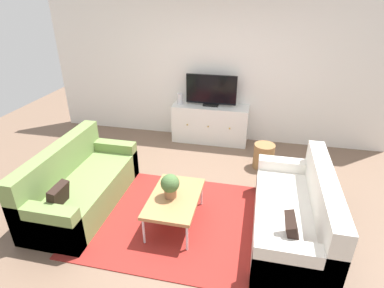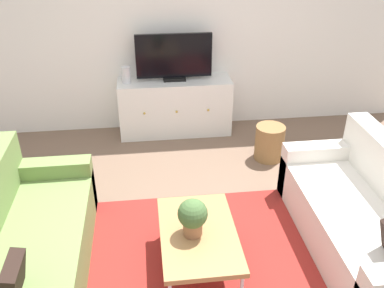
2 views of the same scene
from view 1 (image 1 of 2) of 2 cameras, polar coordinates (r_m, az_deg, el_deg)
ground_plane at (r=4.28m, az=-1.72°, el=-12.48°), size 10.00×10.00×0.00m
wall_back at (r=5.98m, az=4.21°, el=13.51°), size 6.40×0.12×2.70m
area_rug at (r=4.17m, az=-2.24°, el=-13.68°), size 2.50×1.90×0.01m
couch_left_side at (r=4.55m, az=-20.11°, el=-7.26°), size 0.83×1.83×0.86m
couch_right_side at (r=3.98m, az=18.82°, el=-12.38°), size 0.83×1.83×0.86m
coffee_table at (r=3.90m, az=-3.20°, el=-9.93°), size 0.59×0.94×0.41m
potted_plant at (r=3.78m, az=-4.02°, el=-7.49°), size 0.23×0.23×0.31m
tv_console at (r=6.02m, az=3.34°, el=3.73°), size 1.43×0.47×0.72m
flat_screen_tv at (r=5.82m, az=3.54°, el=9.73°), size 0.94×0.16×0.58m
glass_vase at (r=5.98m, az=-2.22°, el=8.30°), size 0.11×0.11×0.20m
wicker_basket at (r=5.30m, az=12.98°, el=-2.14°), size 0.34×0.34×0.42m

